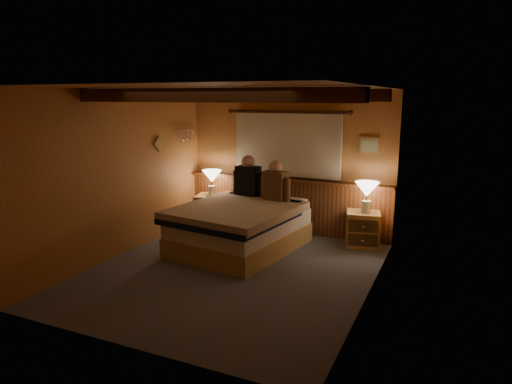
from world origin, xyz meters
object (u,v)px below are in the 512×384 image
Objects in this scene: person_left at (248,179)px; duffel_bag at (207,222)px; bed at (240,227)px; person_right at (275,184)px; nightstand_right at (363,229)px; lamp_right at (367,191)px; nightstand_left at (212,211)px; lamp_left at (212,178)px.

duffel_bag is at bearing -164.13° from person_left.
person_right is (0.34, 0.59, 0.59)m from bed.
person_left reaches higher than bed.
lamp_right reaches higher than nightstand_right.
nightstand_left is 1.53m from person_right.
lamp_right is at bearing -33.98° from nightstand_right.
bed is 3.35× the size of person_right.
duffel_bag is at bearing -173.57° from lamp_right.
nightstand_left is 1.06× the size of nightstand_right.
nightstand_left reaches higher than duffel_bag.
bed is 3.58× the size of nightstand_left.
person_right is at bearing -5.77° from duffel_bag.
lamp_right is (2.72, -0.00, 0.59)m from nightstand_left.
duffel_bag is (-2.60, -0.31, -0.10)m from nightstand_right.
bed is at bearing -107.66° from person_right.
bed is at bearing -69.97° from person_left.
lamp_right is 1.93m from person_left.
nightstand_left is 2.68m from nightstand_right.
person_left reaches higher than person_right.
nightstand_left is at bearing 168.27° from nightstand_right.
duffel_bag is (-2.64, -0.30, -0.71)m from lamp_right.
lamp_left is at bearing 179.97° from lamp_right.
lamp_right is at bearing 24.69° from person_right.
bed reaches higher than nightstand_right.
lamp_left is at bearing 173.20° from person_left.
lamp_left reaches higher than nightstand_right.
duffel_bag is (0.08, -0.30, -0.12)m from nightstand_left.
nightstand_right is (2.68, 0.01, -0.02)m from nightstand_left.
person_left is (-1.92, -0.15, 0.08)m from lamp_right.
bed is at bearing -42.37° from lamp_left.
lamp_right is (2.70, -0.00, -0.01)m from lamp_left.
lamp_left is at bearing 179.19° from person_right.
lamp_right is at bearing 1.01° from duffel_bag.
nightstand_right reaches higher than duffel_bag.
nightstand_right is at bearing 9.47° from person_left.
nightstand_right is 1.30× the size of lamp_left.
person_right reaches higher than lamp_right.
lamp_left is 0.80m from person_left.
bed reaches higher than duffel_bag.
person_right is at bearing -24.86° from nightstand_left.
nightstand_left reaches higher than nightstand_right.
nightstand_right is at bearing 36.47° from bed.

